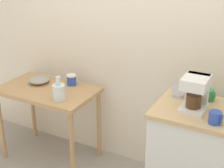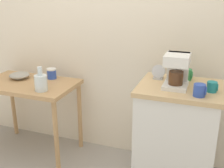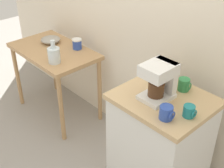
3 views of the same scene
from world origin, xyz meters
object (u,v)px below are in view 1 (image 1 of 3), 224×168
object	(u,v)px
canister_enamel	(72,80)
mug_blue	(215,118)
glass_carafe_vase	(59,92)
table_clock	(179,91)
bowl_stoneware	(39,80)
coffee_maker	(196,91)
mug_tall_green	(209,95)

from	to	relation	value
canister_enamel	mug_blue	distance (m)	1.53
glass_carafe_vase	table_clock	bearing A→B (deg)	11.27
bowl_stoneware	canister_enamel	size ratio (longest dim) A/B	1.92
bowl_stoneware	coffee_maker	distance (m)	1.62
mug_tall_green	glass_carafe_vase	bearing A→B (deg)	-167.91
canister_enamel	mug_tall_green	xyz separation A→B (m)	(1.34, -0.07, 0.15)
glass_carafe_vase	table_clock	world-z (taller)	table_clock
coffee_maker	table_clock	size ratio (longest dim) A/B	2.12
coffee_maker	mug_tall_green	bearing A→B (deg)	72.48
mug_tall_green	mug_blue	xyz separation A→B (m)	(0.12, -0.35, -0.00)
bowl_stoneware	glass_carafe_vase	world-z (taller)	glass_carafe_vase
table_clock	bowl_stoneware	bearing A→B (deg)	179.14
coffee_maker	mug_tall_green	world-z (taller)	coffee_maker
glass_carafe_vase	canister_enamel	size ratio (longest dim) A/B	2.10
bowl_stoneware	mug_tall_green	distance (m)	1.66
mug_blue	mug_tall_green	bearing A→B (deg)	109.31
table_clock	glass_carafe_vase	bearing A→B (deg)	-168.73
bowl_stoneware	glass_carafe_vase	distance (m)	0.47
coffee_maker	mug_blue	xyz separation A→B (m)	(0.18, -0.15, -0.10)
bowl_stoneware	mug_tall_green	size ratio (longest dim) A/B	2.26
bowl_stoneware	canister_enamel	world-z (taller)	canister_enamel
glass_carafe_vase	table_clock	size ratio (longest dim) A/B	1.82
canister_enamel	mug_tall_green	world-z (taller)	mug_tall_green
bowl_stoneware	canister_enamel	distance (m)	0.33
coffee_maker	table_clock	world-z (taller)	coffee_maker
coffee_maker	table_clock	distance (m)	0.23
canister_enamel	mug_blue	world-z (taller)	mug_blue
coffee_maker	mug_blue	distance (m)	0.26
table_clock	canister_enamel	bearing A→B (deg)	173.02
bowl_stoneware	coffee_maker	world-z (taller)	coffee_maker
canister_enamel	table_clock	world-z (taller)	table_clock
table_clock	mug_blue	bearing A→B (deg)	-39.24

